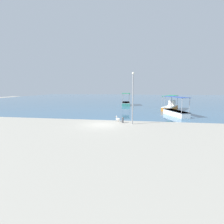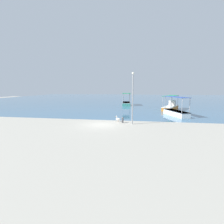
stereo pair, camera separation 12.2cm
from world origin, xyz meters
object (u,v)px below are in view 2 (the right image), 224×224
fishing_boat_far_right (176,112)px  lamp_post (133,96)px  fishing_boat_far_left (126,103)px  pelican (118,119)px  mooring_bollard (123,120)px  fishing_boat_center (171,106)px

fishing_boat_far_right → lamp_post: size_ratio=0.92×
lamp_post → fishing_boat_far_right: bearing=48.9°
fishing_boat_far_left → lamp_post: (2.66, -22.63, 2.89)m
fishing_boat_far_left → pelican: fishing_boat_far_left is taller
lamp_post → mooring_bollard: 3.36m
fishing_boat_far_right → fishing_boat_center: 7.90m
pelican → lamp_post: lamp_post is taller
fishing_boat_far_right → mooring_bollard: bearing=-138.3°
lamp_post → fishing_boat_far_left: bearing=96.7°
pelican → fishing_boat_center: bearing=58.4°
fishing_boat_far_right → fishing_boat_far_left: (-9.12, 15.21, -0.02)m
pelican → mooring_bollard: pelican is taller
fishing_boat_center → pelican: fishing_boat_center is taller
fishing_boat_far_left → mooring_bollard: 22.12m
fishing_boat_far_right → pelican: fishing_boat_far_right is taller
fishing_boat_far_right → mooring_bollard: (-7.69, -6.86, -0.20)m
pelican → lamp_post: (1.90, -1.04, 3.10)m
pelican → mooring_bollard: size_ratio=1.08×
fishing_boat_center → fishing_boat_far_right: bearing=-93.0°
fishing_boat_far_right → lamp_post: bearing=-131.1°
pelican → lamp_post: bearing=-28.6°
fishing_boat_far_right → pelican: size_ratio=7.14×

